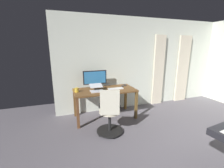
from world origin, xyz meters
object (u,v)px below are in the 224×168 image
object	(u,v)px
computer_keyboard	(116,89)
cell_phone_face_up	(125,85)
desk	(105,93)
computer_monitor	(95,78)
computer_mouse	(122,86)
mug_tea	(77,90)
office_chair	(110,114)
laptop	(97,89)

from	to	relation	value
computer_keyboard	cell_phone_face_up	xyz separation A→B (m)	(-0.38, -0.29, -0.01)
desk	computer_monitor	size ratio (longest dim) A/B	2.52
computer_mouse	computer_keyboard	bearing A→B (deg)	32.56
desk	computer_monitor	bearing A→B (deg)	-52.89
computer_monitor	cell_phone_face_up	size ratio (longest dim) A/B	4.23
mug_tea	computer_monitor	bearing A→B (deg)	-153.63
computer_monitor	computer_mouse	bearing A→B (deg)	167.68
cell_phone_face_up	computer_keyboard	bearing A→B (deg)	45.79
office_chair	desk	bearing A→B (deg)	97.38
cell_phone_face_up	computer_mouse	bearing A→B (deg)	54.09
office_chair	computer_mouse	bearing A→B (deg)	70.47
computer_monitor	computer_keyboard	world-z (taller)	computer_monitor
office_chair	computer_mouse	world-z (taller)	office_chair
laptop	mug_tea	distance (m)	0.47
computer_mouse	cell_phone_face_up	xyz separation A→B (m)	(-0.13, -0.13, -0.01)
cell_phone_face_up	computer_monitor	bearing A→B (deg)	6.50
computer_monitor	computer_keyboard	distance (m)	0.61
computer_mouse	cell_phone_face_up	size ratio (longest dim) A/B	0.69
office_chair	mug_tea	size ratio (longest dim) A/B	7.28
mug_tea	office_chair	bearing A→B (deg)	125.42
office_chair	laptop	bearing A→B (deg)	114.38
computer_mouse	computer_monitor	bearing A→B (deg)	-12.32
office_chair	computer_keyboard	size ratio (longest dim) A/B	2.62
desk	laptop	bearing A→B (deg)	19.18
office_chair	computer_monitor	xyz separation A→B (m)	(0.05, -1.04, 0.56)
office_chair	computer_monitor	bearing A→B (deg)	109.93
office_chair	computer_keyboard	xyz separation A→B (m)	(-0.41, -0.73, 0.31)
office_chair	computer_monitor	world-z (taller)	computer_monitor
laptop	mug_tea	world-z (taller)	laptop
desk	computer_keyboard	size ratio (longest dim) A/B	4.00
office_chair	computer_keyboard	world-z (taller)	office_chair
computer_keyboard	computer_monitor	bearing A→B (deg)	-34.49
computer_monitor	computer_mouse	size ratio (longest dim) A/B	6.09
computer_keyboard	laptop	size ratio (longest dim) A/B	1.21
laptop	mug_tea	xyz separation A→B (m)	(0.47, -0.07, -0.00)
mug_tea	desk	bearing A→B (deg)	-179.66
laptop	cell_phone_face_up	world-z (taller)	laptop
laptop	office_chair	bearing A→B (deg)	97.04
laptop	cell_phone_face_up	bearing A→B (deg)	-161.27
computer_keyboard	office_chair	bearing A→B (deg)	60.77
computer_keyboard	computer_mouse	distance (m)	0.30
desk	computer_keyboard	distance (m)	0.30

